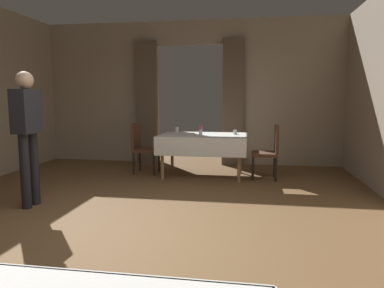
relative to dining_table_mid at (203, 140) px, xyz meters
The scene contains 10 objects.
ground 2.96m from the dining_table_mid, 99.08° to the right, with size 10.08×10.08×0.00m, color brown.
wall_back 1.65m from the dining_table_mid, 108.98° to the left, with size 6.40×0.27×3.00m.
dining_table_mid is the anchor object (origin of this frame).
chair_mid_right 1.16m from the dining_table_mid, ahead, with size 0.44×0.44×0.93m.
chair_mid_left 1.17m from the dining_table_mid, behind, with size 0.44×0.44×0.93m.
flower_vase_mid 0.29m from the dining_table_mid, 94.05° to the right, with size 0.07×0.07×0.18m.
glass_mid_b 0.59m from the dining_table_mid, 11.09° to the left, with size 0.07×0.07×0.08m, color silver.
glass_mid_c 0.67m from the dining_table_mid, 146.74° to the left, with size 0.07×0.07×0.10m, color silver.
plate_mid_d 0.28m from the dining_table_mid, 162.30° to the left, with size 0.19×0.19×0.01m, color white.
person_waiter_by_doorway 2.94m from the dining_table_mid, 132.29° to the right, with size 0.23×0.37×1.72m.
Camera 1 is at (1.27, -3.41, 1.39)m, focal length 33.45 mm.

